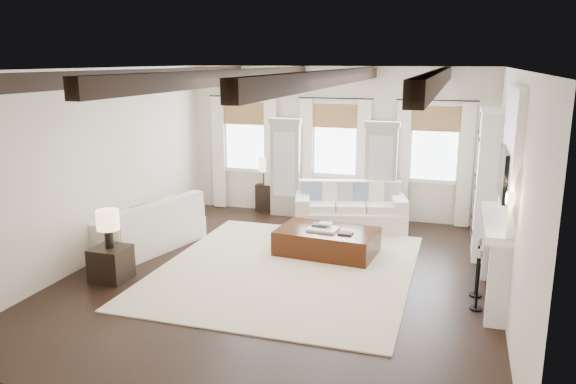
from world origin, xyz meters
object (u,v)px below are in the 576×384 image
(sofa_left, at_px, (150,229))
(side_table_back, at_px, (266,197))
(side_table_front, at_px, (111,264))
(ottoman, at_px, (327,242))
(sofa_back, at_px, (350,210))

(sofa_left, xyz_separation_m, side_table_back, (1.10, 3.19, -0.07))
(sofa_left, bearing_deg, side_table_back, 70.93)
(side_table_front, relative_size, side_table_back, 0.87)
(sofa_left, xyz_separation_m, ottoman, (3.11, 0.67, -0.15))
(sofa_back, relative_size, side_table_front, 4.47)
(sofa_back, height_order, ottoman, sofa_back)
(sofa_left, relative_size, side_table_front, 4.38)
(side_table_front, xyz_separation_m, side_table_back, (0.90, 4.67, 0.04))
(ottoman, height_order, side_table_back, side_table_back)
(ottoman, distance_m, side_table_front, 3.62)
(side_table_front, bearing_deg, side_table_back, 79.04)
(sofa_left, bearing_deg, ottoman, 12.18)
(sofa_left, bearing_deg, side_table_front, -82.38)
(ottoman, bearing_deg, sofa_back, 92.39)
(ottoman, relative_size, side_table_front, 3.21)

